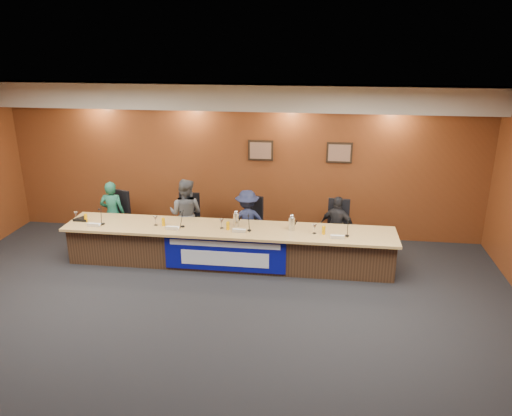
{
  "coord_description": "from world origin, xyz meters",
  "views": [
    {
      "loc": [
        1.63,
        -6.02,
        4.12
      ],
      "look_at": [
        0.48,
        2.62,
        1.06
      ],
      "focal_mm": 35.0,
      "sensor_mm": 36.0,
      "label": 1
    }
  ],
  "objects_px": {
    "panelist_a": "(113,213)",
    "carafe_right": "(292,224)",
    "banner": "(225,254)",
    "carafe_mid": "(236,220)",
    "panelist_d": "(337,227)",
    "office_chair_d": "(337,231)",
    "panelist_b": "(186,214)",
    "office_chair_a": "(116,220)",
    "office_chair_c": "(248,227)",
    "dais_body": "(229,247)",
    "speakerphone": "(81,219)",
    "panelist_c": "(247,221)",
    "office_chair_b": "(188,224)"
  },
  "relations": [
    {
      "from": "office_chair_d",
      "to": "carafe_mid",
      "type": "bearing_deg",
      "value": -154.07
    },
    {
      "from": "panelist_b",
      "to": "carafe_mid",
      "type": "distance_m",
      "value": 1.26
    },
    {
      "from": "panelist_b",
      "to": "office_chair_a",
      "type": "bearing_deg",
      "value": 4.48
    },
    {
      "from": "banner",
      "to": "carafe_mid",
      "type": "relative_size",
      "value": 8.69
    },
    {
      "from": "panelist_b",
      "to": "banner",
      "type": "bearing_deg",
      "value": 141.42
    },
    {
      "from": "office_chair_c",
      "to": "carafe_right",
      "type": "xyz_separation_m",
      "value": [
        0.91,
        -0.73,
        0.39
      ]
    },
    {
      "from": "panelist_c",
      "to": "speakerphone",
      "type": "xyz_separation_m",
      "value": [
        -3.1,
        -0.67,
        0.14
      ]
    },
    {
      "from": "panelist_b",
      "to": "office_chair_a",
      "type": "relative_size",
      "value": 3.02
    },
    {
      "from": "office_chair_c",
      "to": "carafe_right",
      "type": "distance_m",
      "value": 1.23
    },
    {
      "from": "office_chair_c",
      "to": "speakerphone",
      "type": "bearing_deg",
      "value": -143.99
    },
    {
      "from": "panelist_a",
      "to": "office_chair_a",
      "type": "bearing_deg",
      "value": -96.03
    },
    {
      "from": "panelist_d",
      "to": "office_chair_d",
      "type": "xyz_separation_m",
      "value": [
        0.0,
        0.1,
        -0.13
      ]
    },
    {
      "from": "dais_body",
      "to": "office_chair_a",
      "type": "bearing_deg",
      "value": 163.86
    },
    {
      "from": "banner",
      "to": "panelist_a",
      "type": "bearing_deg",
      "value": 157.47
    },
    {
      "from": "dais_body",
      "to": "panelist_d",
      "type": "height_order",
      "value": "panelist_d"
    },
    {
      "from": "banner",
      "to": "office_chair_c",
      "type": "xyz_separation_m",
      "value": [
        0.26,
        1.14,
        0.1
      ]
    },
    {
      "from": "banner",
      "to": "panelist_a",
      "type": "relative_size",
      "value": 1.64
    },
    {
      "from": "dais_body",
      "to": "carafe_right",
      "type": "relative_size",
      "value": 24.34
    },
    {
      "from": "panelist_a",
      "to": "panelist_c",
      "type": "relative_size",
      "value": 1.05
    },
    {
      "from": "panelist_b",
      "to": "office_chair_c",
      "type": "xyz_separation_m",
      "value": [
        1.23,
        0.1,
        -0.25
      ]
    },
    {
      "from": "panelist_d",
      "to": "office_chair_c",
      "type": "bearing_deg",
      "value": 17.65
    },
    {
      "from": "banner",
      "to": "office_chair_a",
      "type": "bearing_deg",
      "value": 155.55
    },
    {
      "from": "banner",
      "to": "office_chair_b",
      "type": "xyz_separation_m",
      "value": [
        -0.98,
        1.14,
        0.1
      ]
    },
    {
      "from": "office_chair_a",
      "to": "speakerphone",
      "type": "distance_m",
      "value": 0.89
    },
    {
      "from": "panelist_d",
      "to": "office_chair_d",
      "type": "relative_size",
      "value": 2.53
    },
    {
      "from": "panelist_c",
      "to": "office_chair_b",
      "type": "height_order",
      "value": "panelist_c"
    },
    {
      "from": "panelist_b",
      "to": "office_chair_b",
      "type": "distance_m",
      "value": 0.26
    },
    {
      "from": "panelist_d",
      "to": "office_chair_a",
      "type": "xyz_separation_m",
      "value": [
        -4.52,
        0.1,
        -0.13
      ]
    },
    {
      "from": "dais_body",
      "to": "panelist_c",
      "type": "xyz_separation_m",
      "value": [
        0.26,
        0.63,
        0.29
      ]
    },
    {
      "from": "panelist_a",
      "to": "dais_body",
      "type": "bearing_deg",
      "value": 159.96
    },
    {
      "from": "office_chair_b",
      "to": "office_chair_d",
      "type": "height_order",
      "value": "same"
    },
    {
      "from": "panelist_d",
      "to": "office_chair_c",
      "type": "height_order",
      "value": "panelist_d"
    },
    {
      "from": "speakerphone",
      "to": "office_chair_a",
      "type": "bearing_deg",
      "value": 66.41
    },
    {
      "from": "office_chair_d",
      "to": "carafe_mid",
      "type": "distance_m",
      "value": 2.03
    },
    {
      "from": "office_chair_c",
      "to": "carafe_mid",
      "type": "relative_size",
      "value": 1.9
    },
    {
      "from": "panelist_c",
      "to": "carafe_mid",
      "type": "xyz_separation_m",
      "value": [
        -0.12,
        -0.57,
        0.24
      ]
    },
    {
      "from": "office_chair_b",
      "to": "speakerphone",
      "type": "xyz_separation_m",
      "value": [
        -1.87,
        -0.77,
        0.3
      ]
    },
    {
      "from": "dais_body",
      "to": "office_chair_c",
      "type": "xyz_separation_m",
      "value": [
        0.26,
        0.73,
        0.13
      ]
    },
    {
      "from": "office_chair_d",
      "to": "speakerphone",
      "type": "xyz_separation_m",
      "value": [
        -4.85,
        -0.77,
        0.3
      ]
    },
    {
      "from": "banner",
      "to": "panelist_b",
      "type": "height_order",
      "value": "panelist_b"
    },
    {
      "from": "panelist_a",
      "to": "carafe_right",
      "type": "bearing_deg",
      "value": 164.24
    },
    {
      "from": "office_chair_b",
      "to": "office_chair_c",
      "type": "bearing_deg",
      "value": -1.47
    },
    {
      "from": "dais_body",
      "to": "carafe_right",
      "type": "xyz_separation_m",
      "value": [
        1.17,
        -0.0,
        0.52
      ]
    },
    {
      "from": "dais_body",
      "to": "carafe_mid",
      "type": "height_order",
      "value": "carafe_mid"
    },
    {
      "from": "carafe_right",
      "to": "panelist_c",
      "type": "bearing_deg",
      "value": 145.23
    },
    {
      "from": "office_chair_c",
      "to": "carafe_right",
      "type": "bearing_deg",
      "value": -16.67
    },
    {
      "from": "office_chair_a",
      "to": "office_chair_c",
      "type": "relative_size",
      "value": 1.0
    },
    {
      "from": "panelist_b",
      "to": "office_chair_b",
      "type": "xyz_separation_m",
      "value": [
        0.0,
        0.1,
        -0.25
      ]
    },
    {
      "from": "office_chair_b",
      "to": "carafe_right",
      "type": "bearing_deg",
      "value": -20.3
    },
    {
      "from": "office_chair_b",
      "to": "office_chair_a",
      "type": "bearing_deg",
      "value": 178.53
    }
  ]
}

